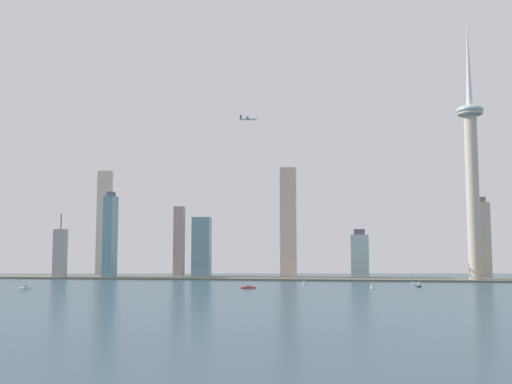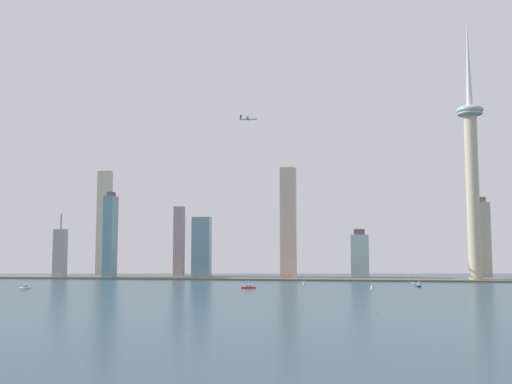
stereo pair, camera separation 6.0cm
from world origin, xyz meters
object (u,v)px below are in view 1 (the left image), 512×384
(boat_2, at_px, (372,287))
(boat_3, at_px, (248,287))
(airplane, at_px, (248,119))
(skyscraper_5, at_px, (360,255))
(boat_4, at_px, (416,282))
(observation_tower, at_px, (472,163))
(skyscraper_3, at_px, (202,248))
(skyscraper_0, at_px, (110,236))
(boat_1, at_px, (419,286))
(skyscraper_8, at_px, (104,223))
(skyscraper_7, at_px, (481,239))
(boat_0, at_px, (304,283))
(boat_5, at_px, (25,288))
(skyscraper_1, at_px, (288,223))
(skyscraper_4, at_px, (179,242))
(channel_buoy_0, at_px, (377,310))
(skyscraper_2, at_px, (60,254))

(boat_2, bearing_deg, boat_3, -91.23)
(airplane, bearing_deg, skyscraper_5, 10.97)
(boat_3, relative_size, boat_4, 1.61)
(observation_tower, height_order, skyscraper_3, observation_tower)
(skyscraper_0, relative_size, boat_2, 17.53)
(observation_tower, xyz_separation_m, boat_1, (-92.65, -128.63, -158.69))
(skyscraper_8, height_order, boat_4, skyscraper_8)
(skyscraper_7, distance_m, airplane, 385.44)
(skyscraper_0, bearing_deg, boat_2, -22.46)
(skyscraper_3, relative_size, boat_2, 12.48)
(boat_1, bearing_deg, boat_4, 169.50)
(boat_0, xyz_separation_m, boat_1, (132.49, -26.49, -0.25))
(skyscraper_5, relative_size, boat_5, 4.48)
(boat_0, bearing_deg, skyscraper_1, -178.02)
(boat_4, bearing_deg, skyscraper_3, -13.14)
(observation_tower, bearing_deg, airplane, 179.32)
(boat_1, xyz_separation_m, boat_2, (-54.36, -31.56, 0.27))
(skyscraper_5, relative_size, airplane, 2.66)
(skyscraper_4, distance_m, boat_2, 338.42)
(channel_buoy_0, bearing_deg, boat_1, 76.09)
(skyscraper_3, height_order, airplane, airplane)
(boat_4, xyz_separation_m, airplane, (-222.81, 74.36, 230.23))
(boat_1, distance_m, boat_2, 62.86)
(boat_4, xyz_separation_m, boat_5, (-436.69, -146.82, -0.17))
(boat_4, bearing_deg, skyscraper_4, -13.12)
(skyscraper_3, distance_m, boat_2, 300.59)
(boat_4, height_order, airplane, airplane)
(boat_5, bearing_deg, boat_0, -66.42)
(skyscraper_3, xyz_separation_m, skyscraper_8, (-175.22, 57.23, 39.70))
(skyscraper_1, relative_size, boat_5, 10.06)
(skyscraper_5, bearing_deg, channel_buoy_0, -90.90)
(skyscraper_1, height_order, skyscraper_3, skyscraper_1)
(boat_2, xyz_separation_m, airplane, (-163.92, 163.87, 230.48))
(skyscraper_8, relative_size, boat_0, 15.93)
(skyscraper_2, bearing_deg, skyscraper_7, 7.92)
(observation_tower, xyz_separation_m, skyscraper_0, (-511.69, -9.40, -98.87))
(skyscraper_2, bearing_deg, skyscraper_0, 3.41)
(skyscraper_1, height_order, skyscraper_4, skyscraper_1)
(skyscraper_2, height_order, skyscraper_5, skyscraper_2)
(skyscraper_7, distance_m, boat_2, 294.14)
(boat_1, xyz_separation_m, boat_3, (-190.48, -48.45, 0.20))
(skyscraper_1, height_order, boat_0, skyscraper_1)
(boat_2, xyz_separation_m, boat_3, (-136.12, -16.88, -0.07))
(boat_3, bearing_deg, boat_5, -4.38)
(boat_5, height_order, airplane, airplane)
(skyscraper_4, bearing_deg, boat_2, -35.28)
(skyscraper_4, relative_size, boat_5, 6.63)
(observation_tower, bearing_deg, skyscraper_5, 161.18)
(skyscraper_4, bearing_deg, boat_1, -26.27)
(skyscraper_2, xyz_separation_m, skyscraper_7, (611.71, 85.11, 20.93))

